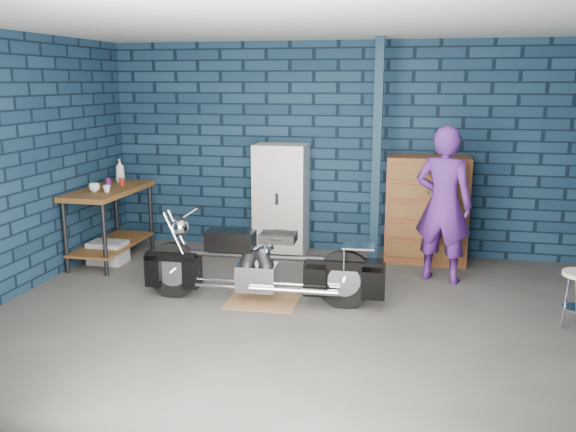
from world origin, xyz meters
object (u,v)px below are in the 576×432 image
person (443,205)px  workbench (111,224)px  storage_bin (108,252)px  motorcycle (262,259)px  tool_chest (427,210)px  locker (281,199)px

person → workbench: bearing=18.1°
workbench → storage_bin: size_ratio=3.22×
motorcycle → tool_chest: size_ratio=1.59×
workbench → storage_bin: (0.02, -0.15, -0.32)m
workbench → storage_bin: bearing=-82.6°
person → storage_bin: (-3.99, -0.19, -0.73)m
workbench → person: 4.03m
motorcycle → tool_chest: tool_chest is taller
person → tool_chest: (-0.16, 0.74, -0.21)m
workbench → locker: locker is taller
motorcycle → tool_chest: bearing=46.7°
tool_chest → person: bearing=-77.5°
locker → storage_bin: bearing=-155.0°
person → storage_bin: 4.06m
locker → tool_chest: 1.84m
locker → tool_chest: bearing=0.0°
storage_bin → locker: 2.26m
motorcycle → locker: (-0.22, 1.85, 0.25)m
storage_bin → tool_chest: size_ratio=0.33×
workbench → motorcycle: size_ratio=0.67×
motorcycle → locker: 1.88m
workbench → locker: (2.00, 0.77, 0.25)m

